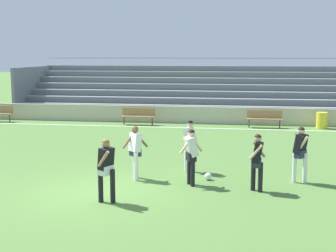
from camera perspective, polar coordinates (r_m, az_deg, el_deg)
The scene contains 14 objects.
ground_plane at distance 13.15m, azimuth -8.65°, elevation -8.10°, with size 160.00×160.00×0.00m, color #517A38.
field_line_sideline at distance 24.42m, azimuth -0.41°, elevation -0.14°, with size 44.00×0.12×0.01m, color white.
sideline_wall at distance 25.96m, azimuth 0.16°, elevation 1.42°, with size 48.00×0.16×0.93m, color beige.
bleacher_stand at distance 29.62m, azimuth 2.21°, elevation 4.44°, with size 20.57×5.96×3.54m.
bench_centre_sideline at distance 24.73m, azimuth 11.66°, elevation 1.06°, with size 1.80×0.40×0.90m.
bench_far_right at distance 25.27m, azimuth -3.64°, elevation 1.39°, with size 1.80×0.40×0.90m.
trash_bin at distance 25.26m, azimuth 18.23°, elevation 0.66°, with size 0.56×0.56×0.83m, color yellow.
player_white_overlapping at distance 13.56m, azimuth 2.83°, elevation -3.19°, with size 0.65×0.50×1.66m.
player_white_challenging at distance 15.11m, azimuth 2.70°, elevation -1.85°, with size 0.45×0.59×1.69m.
player_white_wide_left at distance 14.24m, azimuth -4.02°, elevation -2.64°, with size 0.76×0.47×1.65m.
player_dark_dropping_back at distance 12.08m, azimuth -7.54°, elevation -4.73°, with size 0.45×0.65×1.67m.
player_dark_trailing_run at distance 14.36m, azimuth 15.84°, elevation -2.77°, with size 0.47×0.66×1.68m.
player_dark_on_ball at distance 13.19m, azimuth 10.83°, elevation -3.80°, with size 0.49×0.48×1.62m.
soccer_ball at distance 14.34m, azimuth 4.90°, elevation -6.14°, with size 0.22×0.22×0.22m, color white.
Camera 1 is at (3.81, -12.00, 3.80)m, focal length 50.03 mm.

